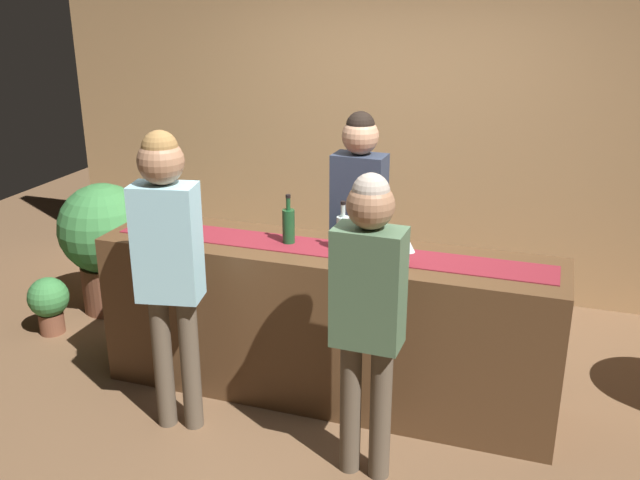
# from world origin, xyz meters

# --- Properties ---
(ground_plane) EXTENTS (10.00, 10.00, 0.00)m
(ground_plane) POSITION_xyz_m (0.00, 0.00, 0.00)
(ground_plane) COLOR brown
(back_wall) EXTENTS (6.00, 0.12, 2.90)m
(back_wall) POSITION_xyz_m (0.00, 1.90, 1.45)
(back_wall) COLOR tan
(back_wall) RESTS_ON ground
(bar_counter) EXTENTS (2.76, 0.60, 0.97)m
(bar_counter) POSITION_xyz_m (0.00, 0.00, 0.48)
(bar_counter) COLOR #543821
(bar_counter) RESTS_ON ground
(counter_runner_cloth) EXTENTS (2.62, 0.28, 0.01)m
(counter_runner_cloth) POSITION_xyz_m (0.00, 0.00, 0.97)
(counter_runner_cloth) COLOR maroon
(counter_runner_cloth) RESTS_ON bar_counter
(wine_bottle_clear) EXTENTS (0.07, 0.07, 0.30)m
(wine_bottle_clear) POSITION_xyz_m (0.11, -0.01, 1.08)
(wine_bottle_clear) COLOR #B2C6C1
(wine_bottle_clear) RESTS_ON bar_counter
(wine_bottle_green) EXTENTS (0.07, 0.07, 0.30)m
(wine_bottle_green) POSITION_xyz_m (-0.24, 0.02, 1.08)
(wine_bottle_green) COLOR #194723
(wine_bottle_green) RESTS_ON bar_counter
(wine_glass_near_customer) EXTENTS (0.07, 0.07, 0.14)m
(wine_glass_near_customer) POSITION_xyz_m (0.51, -0.10, 1.08)
(wine_glass_near_customer) COLOR silver
(wine_glass_near_customer) RESTS_ON bar_counter
(wine_glass_mid_counter) EXTENTS (0.07, 0.07, 0.14)m
(wine_glass_mid_counter) POSITION_xyz_m (0.33, -0.07, 1.08)
(wine_glass_mid_counter) COLOR silver
(wine_glass_mid_counter) RESTS_ON bar_counter
(bartender) EXTENTS (0.35, 0.24, 1.68)m
(bartender) POSITION_xyz_m (0.04, 0.58, 1.04)
(bartender) COLOR #26262B
(bartender) RESTS_ON ground
(customer_sipping) EXTENTS (0.34, 0.23, 1.63)m
(customer_sipping) POSITION_xyz_m (0.44, -0.67, 1.00)
(customer_sipping) COLOR brown
(customer_sipping) RESTS_ON ground
(customer_browsing) EXTENTS (0.37, 0.26, 1.74)m
(customer_browsing) POSITION_xyz_m (-0.69, -0.60, 1.08)
(customer_browsing) COLOR brown
(customer_browsing) RESTS_ON ground
(potted_plant_tall) EXTENTS (0.69, 0.69, 1.02)m
(potted_plant_tall) POSITION_xyz_m (-2.00, 0.63, 0.59)
(potted_plant_tall) COLOR brown
(potted_plant_tall) RESTS_ON ground
(potted_plant_small) EXTENTS (0.29, 0.29, 0.43)m
(potted_plant_small) POSITION_xyz_m (-2.17, 0.13, 0.25)
(potted_plant_small) COLOR brown
(potted_plant_small) RESTS_ON ground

